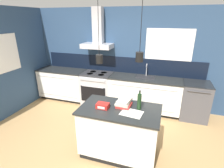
# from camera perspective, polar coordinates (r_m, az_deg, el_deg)

# --- Properties ---
(ground_plane) EXTENTS (16.00, 16.00, 0.00)m
(ground_plane) POSITION_cam_1_polar(r_m,az_deg,el_deg) (3.68, -6.75, -18.74)
(ground_plane) COLOR tan
(ground_plane) RESTS_ON ground
(wall_back) EXTENTS (5.60, 2.20, 2.60)m
(wall_back) POSITION_cam_1_polar(r_m,az_deg,el_deg) (4.83, 2.24, 9.09)
(wall_back) COLOR navy
(wall_back) RESTS_ON ground_plane
(wall_left) EXTENTS (0.08, 3.80, 2.60)m
(wall_left) POSITION_cam_1_polar(r_m,az_deg,el_deg) (5.02, -30.11, 6.17)
(wall_left) COLOR navy
(wall_left) RESTS_ON ground_plane
(counter_run_left) EXTENTS (1.42, 0.64, 0.91)m
(counter_run_left) POSITION_cam_1_polar(r_m,az_deg,el_deg) (5.48, -15.54, 0.04)
(counter_run_left) COLOR black
(counter_run_left) RESTS_ON ground_plane
(counter_run_sink) EXTENTS (1.84, 0.64, 1.24)m
(counter_run_sink) POSITION_cam_1_polar(r_m,az_deg,el_deg) (4.66, 10.40, -3.23)
(counter_run_sink) COLOR black
(counter_run_sink) RESTS_ON ground_plane
(oven_range) EXTENTS (0.82, 0.66, 0.91)m
(oven_range) POSITION_cam_1_polar(r_m,az_deg,el_deg) (4.98, -4.79, -1.45)
(oven_range) COLOR #B5B5BA
(oven_range) RESTS_ON ground_plane
(dishwasher) EXTENTS (0.62, 0.65, 0.91)m
(dishwasher) POSITION_cam_1_polar(r_m,az_deg,el_deg) (4.70, 25.35, -4.94)
(dishwasher) COLOR #4C4C51
(dishwasher) RESTS_ON ground_plane
(kitchen_island) EXTENTS (1.35, 0.78, 0.91)m
(kitchen_island) POSITION_cam_1_polar(r_m,az_deg,el_deg) (3.20, 2.41, -15.11)
(kitchen_island) COLOR black
(kitchen_island) RESTS_ON ground_plane
(bottle_on_island) EXTENTS (0.07, 0.07, 0.33)m
(bottle_on_island) POSITION_cam_1_polar(r_m,az_deg,el_deg) (2.91, 8.89, -5.63)
(bottle_on_island) COLOR #193319
(bottle_on_island) RESTS_ON kitchen_island
(book_stack) EXTENTS (0.26, 0.31, 0.12)m
(book_stack) POSITION_cam_1_polar(r_m,az_deg,el_deg) (3.02, 3.88, -6.15)
(book_stack) COLOR #B2332D
(book_stack) RESTS_ON kitchen_island
(red_supply_box) EXTENTS (0.21, 0.15, 0.08)m
(red_supply_box) POSITION_cam_1_polar(r_m,az_deg,el_deg) (2.96, -3.06, -7.09)
(red_supply_box) COLOR red
(red_supply_box) RESTS_ON kitchen_island
(paper_pile) EXTENTS (0.37, 0.30, 0.01)m
(paper_pile) POSITION_cam_1_polar(r_m,az_deg,el_deg) (2.84, 6.42, -9.40)
(paper_pile) COLOR silver
(paper_pile) RESTS_ON kitchen_island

